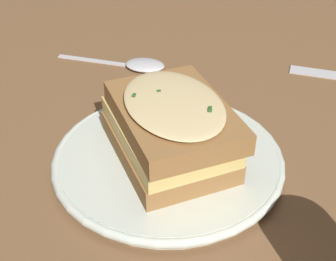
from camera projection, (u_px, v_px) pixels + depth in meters
name	position (u px, v px, depth m)	size (l,w,h in m)	color
ground_plane	(148.00, 178.00, 0.47)	(2.40, 2.40, 0.00)	brown
dinner_plate	(168.00, 159.00, 0.48)	(0.24, 0.24, 0.02)	silver
sandwich	(170.00, 128.00, 0.46)	(0.16, 0.12, 0.07)	olive
spoon	(139.00, 64.00, 0.66)	(0.13, 0.13, 0.01)	silver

